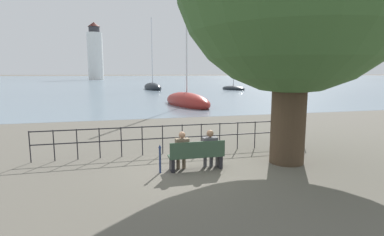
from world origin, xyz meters
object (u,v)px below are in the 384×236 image
object	(u,v)px
closed_umbrella	(160,157)
harbor_lighthouse	(95,53)
park_bench	(197,156)
sailboat_0	(153,87)
seated_person_left	(182,149)
sailboat_3	(187,101)
seated_person_right	(210,147)
sailboat_2	(233,88)

from	to	relation	value
closed_umbrella	harbor_lighthouse	xyz separation A→B (m)	(-9.30, 126.47, 10.63)
park_bench	sailboat_0	world-z (taller)	sailboat_0
seated_person_left	sailboat_3	xyz separation A→B (m)	(4.25, 17.52, -0.28)
seated_person_left	harbor_lighthouse	bearing A→B (deg)	94.51
sailboat_3	sailboat_0	bearing A→B (deg)	77.13
park_bench	harbor_lighthouse	world-z (taller)	harbor_lighthouse
seated_person_right	harbor_lighthouse	bearing A→B (deg)	94.90
sailboat_0	sailboat_2	bearing A→B (deg)	-25.09
seated_person_left	closed_umbrella	world-z (taller)	seated_person_left
sailboat_0	sailboat_3	bearing A→B (deg)	-97.98
seated_person_left	harbor_lighthouse	distance (m)	127.20
seated_person_right	park_bench	bearing A→B (deg)	-170.05
sailboat_3	harbor_lighthouse	bearing A→B (deg)	84.90
seated_person_left	sailboat_0	world-z (taller)	sailboat_0
sailboat_2	closed_umbrella	bearing A→B (deg)	-132.26
closed_umbrella	park_bench	bearing A→B (deg)	0.64
park_bench	seated_person_left	distance (m)	0.50
sailboat_0	harbor_lighthouse	bearing A→B (deg)	92.33
seated_person_right	sailboat_3	size ratio (longest dim) A/B	0.10
sailboat_0	sailboat_2	xyz separation A→B (m)	(13.56, -4.26, -0.13)
seated_person_right	sailboat_2	size ratio (longest dim) A/B	0.13
sailboat_2	harbor_lighthouse	world-z (taller)	harbor_lighthouse
seated_person_left	closed_umbrella	bearing A→B (deg)	-172.37
seated_person_right	closed_umbrella	size ratio (longest dim) A/B	1.41
sailboat_3	harbor_lighthouse	distance (m)	110.31
park_bench	seated_person_left	size ratio (longest dim) A/B	1.41
closed_umbrella	sailboat_3	distance (m)	18.29
sailboat_2	sailboat_3	bearing A→B (deg)	-138.44
seated_person_left	seated_person_right	distance (m)	0.87
seated_person_right	sailboat_0	world-z (taller)	sailboat_0
seated_person_left	harbor_lighthouse	size ratio (longest dim) A/B	0.05
park_bench	seated_person_right	xyz separation A→B (m)	(0.43, 0.08, 0.23)
seated_person_right	sailboat_0	distance (m)	44.89
park_bench	seated_person_right	world-z (taller)	seated_person_right
closed_umbrella	sailboat_0	bearing A→B (deg)	83.54
closed_umbrella	sailboat_0	xyz separation A→B (m)	(5.08, 44.84, -0.09)
park_bench	closed_umbrella	distance (m)	1.11
seated_person_left	harbor_lighthouse	world-z (taller)	harbor_lighthouse
sailboat_3	sailboat_2	bearing A→B (deg)	46.61
seated_person_left	sailboat_3	world-z (taller)	sailboat_3
park_bench	seated_person_left	bearing A→B (deg)	169.79
harbor_lighthouse	seated_person_left	bearing A→B (deg)	-85.49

